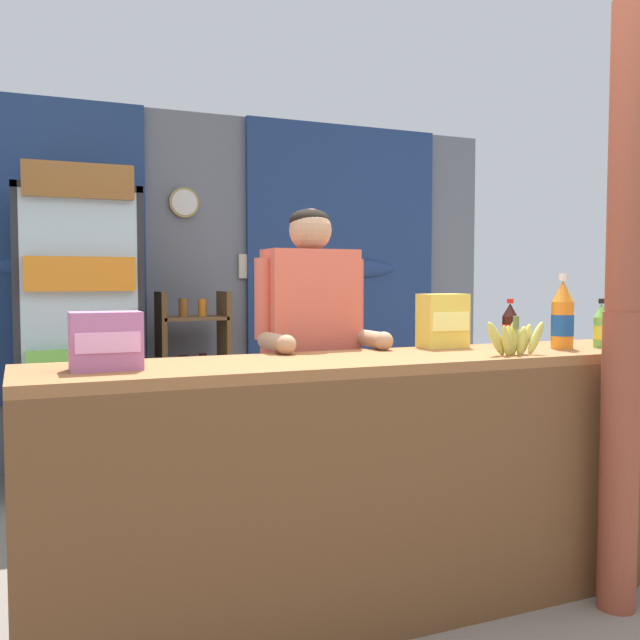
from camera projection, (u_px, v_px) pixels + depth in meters
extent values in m
plane|color=slate|center=(299.00, 538.00, 3.53)|extent=(7.97, 7.97, 0.00)
cube|color=slate|center=(205.00, 286.00, 5.20)|extent=(4.70, 0.12, 2.50)
cube|color=navy|center=(51.00, 251.00, 4.69)|extent=(1.25, 0.04, 2.03)
ellipsoid|color=navy|center=(51.00, 266.00, 4.67)|extent=(0.68, 0.10, 0.16)
cube|color=navy|center=(344.00, 256.00, 5.54)|extent=(1.59, 0.04, 2.03)
ellipsoid|color=navy|center=(345.00, 269.00, 5.53)|extent=(0.87, 0.10, 0.16)
cylinder|color=tan|center=(184.00, 203.00, 5.03)|extent=(0.21, 0.03, 0.21)
cylinder|color=white|center=(184.00, 202.00, 5.02)|extent=(0.18, 0.01, 0.18)
cube|color=beige|center=(254.00, 266.00, 5.26)|extent=(0.24, 0.02, 0.18)
cube|color=#935B33|center=(406.00, 360.00, 2.79)|extent=(2.91, 0.56, 0.04)
cube|color=brown|center=(442.00, 503.00, 2.58)|extent=(2.91, 0.04, 0.96)
cube|color=brown|center=(22.00, 534.00, 2.26)|extent=(0.08, 0.51, 0.96)
cylinder|color=brown|center=(619.00, 462.00, 2.74)|extent=(0.15, 0.15, 1.17)
cylinder|color=brown|center=(627.00, 158.00, 2.68)|extent=(0.13, 0.13, 1.17)
ellipsoid|color=brown|center=(634.00, 354.00, 2.74)|extent=(0.06, 0.05, 0.08)
cube|color=#232328|center=(74.00, 336.00, 4.63)|extent=(0.73, 0.04, 1.86)
cube|color=#232328|center=(17.00, 341.00, 4.24)|extent=(0.04, 0.59, 1.86)
cube|color=#232328|center=(135.00, 337.00, 4.51)|extent=(0.04, 0.59, 1.86)
cube|color=#232328|center=(75.00, 192.00, 4.33)|extent=(0.73, 0.59, 0.04)
cube|color=#232328|center=(80.00, 479.00, 4.43)|extent=(0.73, 0.59, 0.08)
cube|color=silver|center=(81.00, 334.00, 4.12)|extent=(0.67, 0.02, 1.70)
cylinder|color=#B7B7BC|center=(136.00, 341.00, 4.21)|extent=(0.02, 0.02, 0.40)
cube|color=silver|center=(78.00, 378.00, 4.39)|extent=(0.65, 0.51, 0.02)
cube|color=#75C64C|center=(80.00, 362.00, 4.28)|extent=(0.61, 0.47, 0.20)
cube|color=silver|center=(77.00, 292.00, 4.36)|extent=(0.65, 0.51, 0.02)
cube|color=orange|center=(78.00, 274.00, 4.25)|extent=(0.61, 0.47, 0.20)
cube|color=silver|center=(75.00, 205.00, 4.33)|extent=(0.65, 0.51, 0.02)
cube|color=brown|center=(76.00, 185.00, 4.22)|extent=(0.61, 0.47, 0.20)
cube|color=brown|center=(161.00, 382.00, 4.76)|extent=(0.04, 0.28, 1.22)
cube|color=brown|center=(225.00, 378.00, 4.93)|extent=(0.04, 0.28, 1.22)
cube|color=brown|center=(193.00, 318.00, 4.82)|extent=(0.44, 0.28, 0.02)
cylinder|color=brown|center=(183.00, 307.00, 4.79)|extent=(0.06, 0.06, 0.12)
cylinder|color=orange|center=(202.00, 308.00, 4.84)|extent=(0.06, 0.06, 0.12)
cube|color=brown|center=(193.00, 371.00, 4.84)|extent=(0.44, 0.28, 0.02)
cylinder|color=black|center=(184.00, 362.00, 4.81)|extent=(0.07, 0.07, 0.10)
cylinder|color=black|center=(203.00, 361.00, 4.86)|extent=(0.05, 0.05, 0.11)
cube|color=brown|center=(194.00, 423.00, 4.86)|extent=(0.44, 0.28, 0.02)
cylinder|color=brown|center=(184.00, 412.00, 4.83)|extent=(0.06, 0.06, 0.14)
cylinder|color=orange|center=(203.00, 410.00, 4.88)|extent=(0.07, 0.07, 0.15)
cube|color=#E5563D|center=(390.00, 410.00, 4.61)|extent=(0.62, 0.62, 0.04)
cube|color=#E5563D|center=(385.00, 381.00, 4.40)|extent=(0.35, 0.29, 0.40)
cylinder|color=#E5563D|center=(422.00, 439.00, 4.76)|extent=(0.04, 0.04, 0.44)
cylinder|color=#E5563D|center=(367.00, 436.00, 4.85)|extent=(0.04, 0.04, 0.44)
cylinder|color=#E5563D|center=(415.00, 452.00, 4.39)|extent=(0.04, 0.04, 0.44)
cylinder|color=#E5563D|center=(355.00, 448.00, 4.49)|extent=(0.04, 0.04, 0.44)
cube|color=#E5563D|center=(421.00, 394.00, 4.55)|extent=(0.28, 0.34, 0.03)
cube|color=#E5563D|center=(360.00, 391.00, 4.65)|extent=(0.28, 0.34, 0.03)
cylinder|color=#28282D|center=(293.00, 472.00, 3.13)|extent=(0.11, 0.11, 0.88)
cylinder|color=#28282D|center=(328.00, 468.00, 3.20)|extent=(0.11, 0.11, 0.88)
cube|color=#D15B47|center=(310.00, 312.00, 3.13)|extent=(0.41, 0.20, 0.55)
sphere|color=tan|center=(310.00, 230.00, 3.11)|extent=(0.19, 0.19, 0.19)
ellipsoid|color=black|center=(310.00, 221.00, 3.11)|extent=(0.18, 0.18, 0.10)
cylinder|color=#D15B47|center=(264.00, 299.00, 3.04)|extent=(0.08, 0.08, 0.35)
cylinder|color=tan|center=(275.00, 342.00, 2.91)|extent=(0.07, 0.26, 0.07)
sphere|color=tan|center=(286.00, 345.00, 2.79)|extent=(0.08, 0.08, 0.08)
cylinder|color=#D15B47|center=(355.00, 298.00, 3.21)|extent=(0.08, 0.08, 0.35)
cylinder|color=tan|center=(370.00, 339.00, 3.08)|extent=(0.07, 0.26, 0.07)
sphere|color=tan|center=(384.00, 341.00, 2.96)|extent=(0.08, 0.08, 0.08)
cylinder|color=orange|center=(562.00, 325.00, 3.04)|extent=(0.09, 0.09, 0.20)
cone|color=orange|center=(563.00, 291.00, 3.03)|extent=(0.09, 0.09, 0.09)
cylinder|color=white|center=(563.00, 277.00, 3.03)|extent=(0.04, 0.04, 0.03)
cylinder|color=#194C99|center=(562.00, 325.00, 3.04)|extent=(0.10, 0.10, 0.09)
cylinder|color=#75C64C|center=(601.00, 332.00, 3.09)|extent=(0.06, 0.06, 0.13)
cone|color=#75C64C|center=(601.00, 310.00, 3.08)|extent=(0.06, 0.06, 0.06)
cylinder|color=black|center=(602.00, 301.00, 3.08)|extent=(0.03, 0.03, 0.02)
cylinder|color=yellow|center=(601.00, 332.00, 3.09)|extent=(0.07, 0.07, 0.06)
cylinder|color=black|center=(510.00, 331.00, 3.21)|extent=(0.07, 0.07, 0.13)
cone|color=black|center=(510.00, 310.00, 3.20)|extent=(0.07, 0.07, 0.06)
cylinder|color=red|center=(510.00, 301.00, 3.20)|extent=(0.03, 0.03, 0.02)
cylinder|color=red|center=(510.00, 331.00, 3.21)|extent=(0.07, 0.07, 0.06)
cube|color=#EAD14C|center=(443.00, 321.00, 3.10)|extent=(0.20, 0.13, 0.24)
cube|color=#FFFF8C|center=(451.00, 321.00, 3.04)|extent=(0.18, 0.00, 0.08)
cube|color=#B76699|center=(106.00, 341.00, 2.32)|extent=(0.23, 0.14, 0.19)
cube|color=#F7A5D8|center=(108.00, 343.00, 2.26)|extent=(0.20, 0.00, 0.07)
ellipsoid|color=#CCC14C|center=(496.00, 339.00, 2.75)|extent=(0.11, 0.03, 0.15)
ellipsoid|color=#CCC14C|center=(506.00, 341.00, 2.74)|extent=(0.07, 0.04, 0.14)
ellipsoid|color=#CCC14C|center=(509.00, 341.00, 2.77)|extent=(0.05, 0.04, 0.13)
ellipsoid|color=#CCC14C|center=(513.00, 338.00, 2.79)|extent=(0.05, 0.04, 0.15)
ellipsoid|color=#CCC14C|center=(522.00, 341.00, 2.79)|extent=(0.06, 0.04, 0.13)
ellipsoid|color=#CCC14C|center=(525.00, 339.00, 2.81)|extent=(0.08, 0.04, 0.14)
ellipsoid|color=#CCC14C|center=(536.00, 338.00, 2.80)|extent=(0.11, 0.04, 0.15)
cylinder|color=olive|center=(516.00, 322.00, 2.77)|extent=(0.02, 0.02, 0.05)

